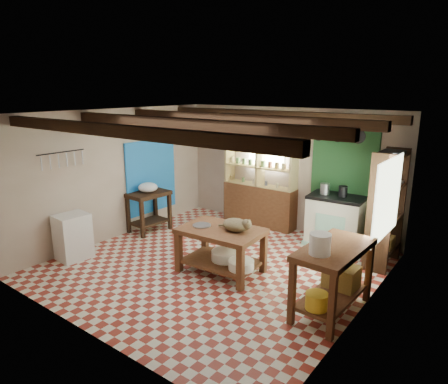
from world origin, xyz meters
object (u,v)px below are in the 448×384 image
Objects in this scene: work_table at (221,250)px; white_cabinet at (73,237)px; right_counter at (333,280)px; stove at (335,221)px; cat at (236,225)px; prep_table at (149,212)px.

work_table is 2.70m from white_cabinet.
work_table is at bearing -179.97° from right_counter.
right_counter is at bearing 18.11° from white_cabinet.
work_table is 1.31× the size of stove.
white_cabinet is at bearing -158.38° from work_table.
right_counter is 2.98× the size of cat.
white_cabinet is at bearing -163.76° from right_counter.
cat is (0.25, 0.07, 0.48)m from work_table.
work_table is 0.54m from cat.
white_cabinet is (-3.50, -3.42, -0.09)m from stove.
prep_table is 1.81m from white_cabinet.
right_counter is (1.96, -0.09, 0.10)m from work_table.
stove is (1.06, 2.26, 0.12)m from work_table.
cat reaches higher than right_counter.
stove reaches higher than work_table.
stove is 3.84m from prep_table.
white_cabinet is at bearing -86.61° from prep_table.
stove is at bearing 28.87° from prep_table.
cat is at bearing 11.31° from work_table.
right_counter is at bearing -6.26° from work_table.
stove is 2.37m from cat.
prep_table is at bearing 93.76° from white_cabinet.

